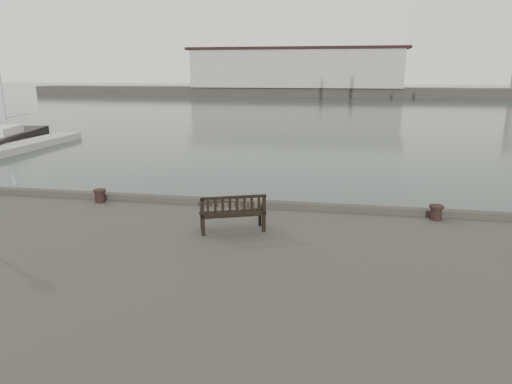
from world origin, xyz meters
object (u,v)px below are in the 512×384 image
at_px(bench, 233,220).
at_px(bollard_left, 100,196).
at_px(yacht_b, 11,140).
at_px(bollard_right, 436,213).

height_order(bench, bollard_left, bench).
distance_m(bench, yacht_b, 30.87).
relative_size(bollard_left, bollard_right, 0.99).
bearing_deg(yacht_b, bench, -57.30).
bearing_deg(bench, bollard_left, 137.13).
bearing_deg(yacht_b, bollard_left, -61.19).
xyz_separation_m(bench, bollard_left, (-4.59, 1.80, -0.10)).
xyz_separation_m(bollard_left, bollard_right, (9.78, 0.05, 0.00)).
xyz_separation_m(bench, yacht_b, (-22.67, 20.89, -1.61)).
bearing_deg(bollard_right, bench, -160.37).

